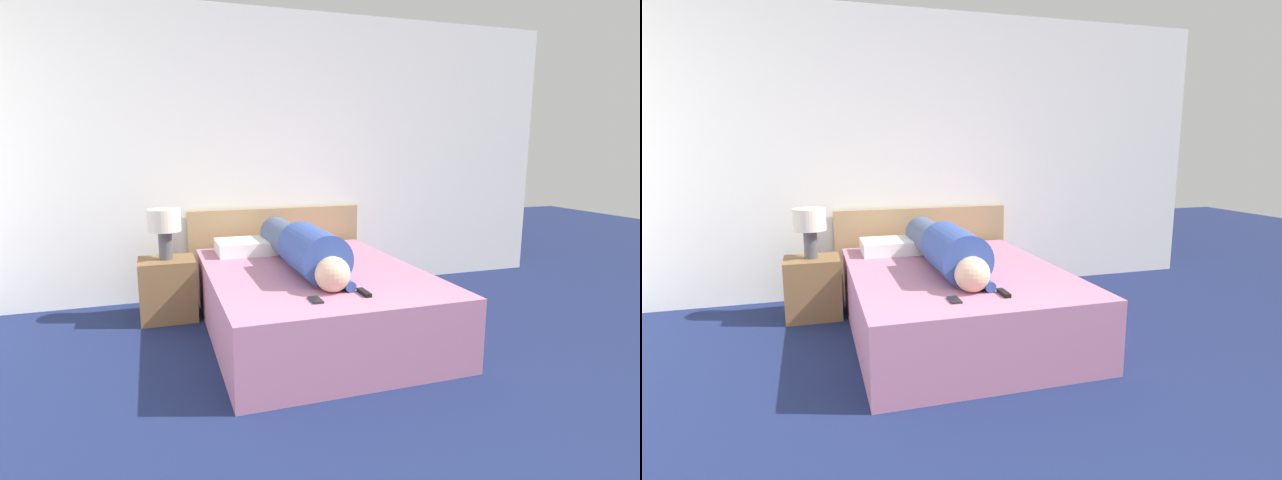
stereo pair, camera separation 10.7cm
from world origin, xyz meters
TOP-DOWN VIEW (x-y plane):
  - wall_back at (0.00, 3.27)m, footprint 6.13×0.06m
  - bed at (0.16, 2.06)m, footprint 1.52×2.06m
  - headboard at (0.16, 3.20)m, footprint 1.64×0.04m
  - nightstand at (-0.87, 2.73)m, footprint 0.44×0.39m
  - table_lamp at (-0.87, 2.73)m, footprint 0.26×0.26m
  - person_lying at (0.09, 2.12)m, footprint 0.35×1.62m
  - pillow_near_headboard at (-0.21, 2.80)m, footprint 0.48×0.40m
  - tv_remote at (0.26, 1.35)m, footprint 0.04×0.15m
  - cell_phone at (-0.07, 1.32)m, footprint 0.06×0.13m

SIDE VIEW (x-z plane):
  - bed at x=0.16m, z-range 0.00..0.48m
  - nightstand at x=-0.87m, z-range 0.00..0.49m
  - headboard at x=0.16m, z-range 0.00..0.81m
  - cell_phone at x=-0.07m, z-range 0.48..0.50m
  - tv_remote at x=0.26m, z-range 0.48..0.51m
  - pillow_near_headboard at x=-0.21m, z-range 0.48..0.60m
  - person_lying at x=0.09m, z-range 0.47..0.81m
  - table_lamp at x=-0.87m, z-range 0.57..0.98m
  - wall_back at x=0.00m, z-range 0.00..2.60m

